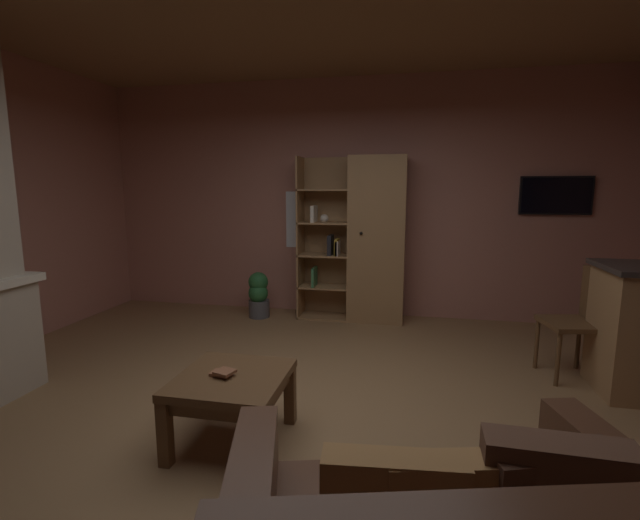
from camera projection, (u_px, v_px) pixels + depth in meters
The scene contains 10 objects.
floor at pixel (308, 424), 2.99m from camera, with size 6.41×5.46×0.02m, color olive.
wall_back at pixel (359, 199), 5.43m from camera, with size 6.53×0.06×2.87m, color #AD7060.
window_pane_back at pixel (317, 220), 5.54m from camera, with size 0.79×0.01×0.70m, color white.
bookshelf_cabinet at pixel (369, 241), 5.21m from camera, with size 1.26×0.41×1.93m.
coffee_table at pixel (232, 388), 2.71m from camera, with size 0.65×0.67×0.44m.
table_book_0 at pixel (221, 373), 2.69m from camera, with size 0.12×0.09×0.02m, color brown.
table_book_1 at pixel (225, 372), 2.67m from camera, with size 0.11×0.10×0.02m, color brown.
dining_chair at pixel (582, 316), 3.64m from camera, with size 0.49×0.49×0.92m.
potted_floor_plant at pixel (259, 294), 5.40m from camera, with size 0.25×0.27×0.56m.
wall_mounted_tv at pixel (556, 195), 4.93m from camera, with size 0.76×0.06×0.42m.
Camera 1 is at (0.64, -2.70, 1.56)m, focal length 24.88 mm.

